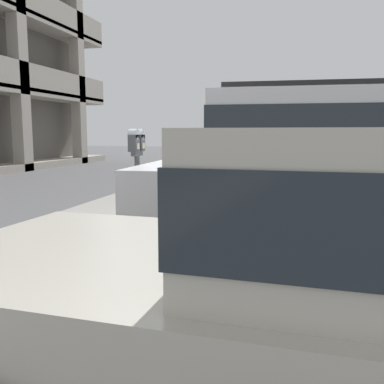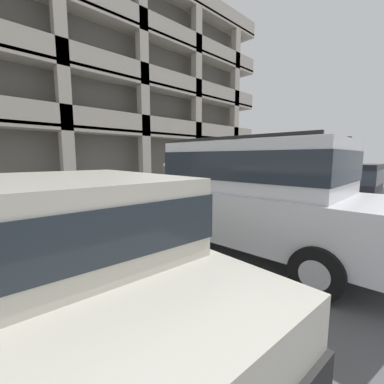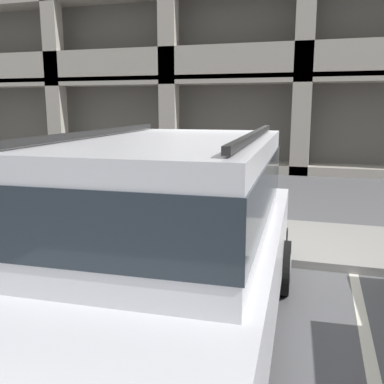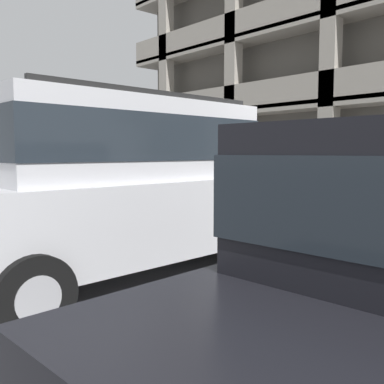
# 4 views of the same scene
# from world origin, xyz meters

# --- Properties ---
(ground_plane) EXTENTS (80.00, 80.00, 0.10)m
(ground_plane) POSITION_xyz_m (0.00, 0.00, -0.05)
(ground_plane) COLOR #565659
(sidewalk) EXTENTS (40.00, 2.20, 0.12)m
(sidewalk) POSITION_xyz_m (0.00, 1.30, 0.06)
(sidewalk) COLOR gray
(sidewalk) RESTS_ON ground_plane
(parking_stall_lines) EXTENTS (12.57, 4.80, 0.01)m
(parking_stall_lines) POSITION_xyz_m (1.56, -1.40, 0.00)
(parking_stall_lines) COLOR silver
(parking_stall_lines) RESTS_ON ground_plane
(silver_suv) EXTENTS (2.15, 4.85, 2.03)m
(silver_suv) POSITION_xyz_m (-0.19, -2.20, 1.09)
(silver_suv) COLOR silver
(silver_suv) RESTS_ON ground_plane
(parking_meter_near) EXTENTS (0.35, 0.12, 1.45)m
(parking_meter_near) POSITION_xyz_m (-0.00, 0.35, 1.20)
(parking_meter_near) COLOR #595B60
(parking_meter_near) RESTS_ON sidewalk
(parking_garage) EXTENTS (32.00, 10.00, 13.25)m
(parking_garage) POSITION_xyz_m (0.40, 14.09, 6.03)
(parking_garage) COLOR #5C5851
(parking_garage) RESTS_ON ground_plane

